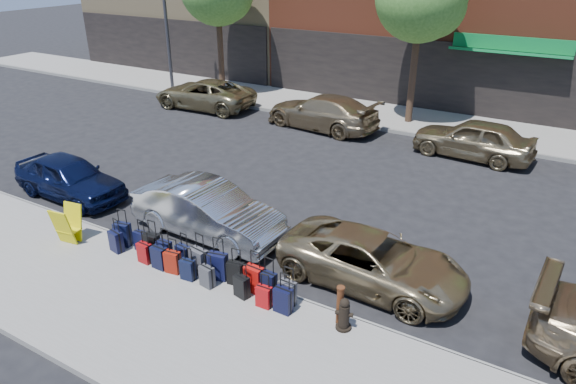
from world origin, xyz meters
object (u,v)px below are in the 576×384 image
Objects in this scene: display_rack at (68,225)px; car_far_2 at (473,139)px; car_near_1 at (208,211)px; suitcase_front_5 at (199,261)px; fire_hydrant at (344,315)px; streetlight at (167,4)px; bollard at (340,305)px; car_far_1 at (322,112)px; car_near_2 at (373,260)px; car_near_0 at (69,177)px; car_far_0 at (204,94)px.

car_far_2 is at bearing 48.80° from display_rack.
car_near_1 is (2.79, 2.38, 0.08)m from display_rack.
suitcase_front_5 is 3.84m from fire_hydrant.
streetlight is 8.79× the size of bollard.
suitcase_front_5 is at bearing -0.34° from display_rack.
streetlight is 1.54× the size of car_far_1.
bollard is at bearing 9.27° from suitcase_front_5.
bollard is 0.20× the size of car_near_2.
car_near_0 is 0.78× the size of car_far_1.
fire_hydrant is at bearing 4.01° from car_far_2.
car_near_1 is 0.87× the size of car_far_0.
car_near_0 is 0.90× the size of car_near_2.
car_near_1 is at bearing 147.75° from fire_hydrant.
car_near_2 reaches higher than suitcase_front_5.
streetlight is at bearing 129.05° from fire_hydrant.
car_far_0 is at bearing 104.79° from display_rack.
display_rack is 0.23× the size of car_near_1.
display_rack is 0.23× the size of car_far_2.
car_far_0 is at bearing 55.00° from car_near_2.
car_near_2 is at bearing 83.86° from fire_hydrant.
car_near_1 reaches higher than car_far_0.
display_rack is 0.20× the size of car_far_1.
streetlight is 17.28m from car_far_2.
car_far_2 is at bearing 80.27° from suitcase_front_5.
bollard is 0.23× the size of car_near_0.
suitcase_front_5 is at bearing -145.98° from car_near_1.
car_far_2 is at bearing 1.10° from car_near_2.
suitcase_front_5 is 4.13m from car_near_2.
display_rack is 3.67m from car_near_1.
car_near_0 is 10.65m from car_far_0.
car_near_0 is 0.91× the size of car_far_2.
car_near_1 is 0.86× the size of car_far_1.
streetlight is at bearing -92.92° from car_far_2.
car_far_0 is (-9.24, 11.80, 0.23)m from suitcase_front_5.
fire_hydrant is 10.42m from car_near_0.
suitcase_front_5 is at bearing -46.77° from streetlight.
car_far_0 is (-8.09, 9.97, -0.02)m from car_near_1.
car_near_2 is 11.78m from car_far_1.
car_far_2 is (0.22, 9.63, 0.13)m from car_near_2.
streetlight is 1.79× the size of car_near_1.
fire_hydrant is 0.14× the size of car_far_0.
bollard is 10.26m from car_near_0.
fire_hydrant is at bearing -34.60° from bollard.
bollard reaches higher than fire_hydrant.
car_far_0 is (-5.29, 12.35, 0.06)m from display_rack.
car_near_2 is at bearing 49.67° from car_far_0.
suitcase_front_5 is at bearing 120.40° from car_near_2.
display_rack is 12.48m from car_far_1.
fire_hydrant is 0.16× the size of car_near_2.
bollard is at bearing 3.29° from car_far_2.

